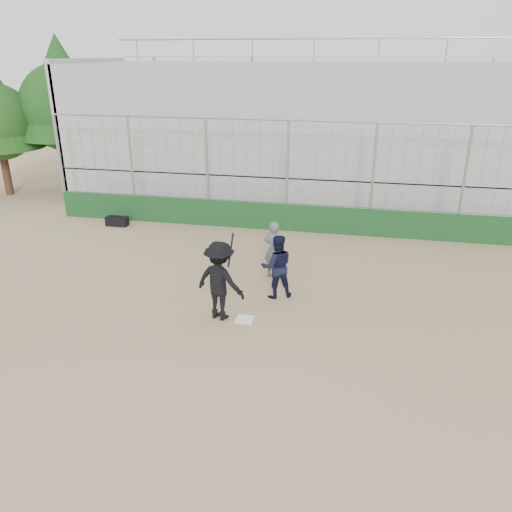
% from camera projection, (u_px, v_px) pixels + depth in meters
% --- Properties ---
extents(ground, '(90.00, 90.00, 0.00)m').
position_uv_depth(ground, '(245.00, 320.00, 12.33)').
color(ground, olive).
rests_on(ground, ground).
extents(home_plate, '(0.44, 0.44, 0.02)m').
position_uv_depth(home_plate, '(245.00, 319.00, 12.33)').
color(home_plate, white).
rests_on(home_plate, ground).
extents(backstop, '(18.10, 0.25, 4.04)m').
position_uv_depth(backstop, '(287.00, 205.00, 18.33)').
color(backstop, '#113817').
rests_on(backstop, ground).
extents(bleachers, '(20.25, 6.70, 6.98)m').
position_uv_depth(bleachers, '(304.00, 132.00, 22.09)').
color(bleachers, gray).
rests_on(bleachers, ground).
extents(tree_left, '(4.48, 4.48, 7.00)m').
position_uv_depth(tree_left, '(63.00, 95.00, 22.74)').
color(tree_left, '#3B2A15').
rests_on(tree_left, ground).
extents(batter_at_plate, '(1.46, 1.10, 2.12)m').
position_uv_depth(batter_at_plate, '(220.00, 281.00, 12.09)').
color(batter_at_plate, black).
rests_on(batter_at_plate, ground).
extents(catcher_crouched, '(1.05, 0.95, 1.19)m').
position_uv_depth(catcher_crouched, '(277.00, 277.00, 13.27)').
color(catcher_crouched, black).
rests_on(catcher_crouched, ground).
extents(umpire, '(0.71, 0.55, 1.55)m').
position_uv_depth(umpire, '(274.00, 253.00, 14.42)').
color(umpire, '#4B555F').
rests_on(umpire, ground).
extents(equipment_bag, '(0.84, 0.37, 0.40)m').
position_uv_depth(equipment_bag, '(117.00, 221.00, 19.07)').
color(equipment_bag, black).
rests_on(equipment_bag, ground).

